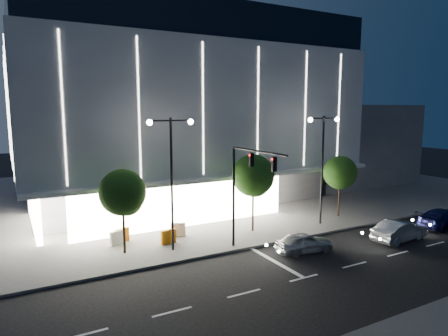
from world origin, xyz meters
name	(u,v)px	position (x,y,z in m)	size (l,w,h in m)	color
ground	(260,275)	(0.00, 0.00, 0.00)	(160.00, 160.00, 0.00)	black
sidewalk_museum	(180,191)	(5.00, 24.00, 0.07)	(70.00, 40.00, 0.15)	#474747
museum	(168,111)	(2.98, 22.31, 9.27)	(30.00, 25.80, 18.00)	#4C4C51
annex_building	(320,142)	(26.00, 24.00, 5.00)	(16.00, 20.00, 10.00)	#4C4C51
traffic_mast	(245,180)	(1.00, 3.34, 5.03)	(0.33, 5.89, 7.07)	black
street_lamp_west	(171,164)	(-3.00, 6.00, 5.96)	(3.16, 0.36, 9.00)	black
street_lamp_east	(323,154)	(10.00, 6.00, 5.96)	(3.16, 0.36, 9.00)	black
tree_left	(123,195)	(-5.97, 7.02, 4.03)	(3.02, 3.02, 5.72)	black
tree_mid	(253,178)	(4.03, 7.02, 4.33)	(3.25, 3.25, 6.15)	black
tree_right	(340,174)	(13.03, 7.02, 3.88)	(2.91, 2.91, 5.51)	black
car_lead	(304,243)	(4.68, 1.72, 0.67)	(1.59, 3.96, 1.35)	#A1A4A8
car_second	(399,231)	(12.33, 0.25, 0.77)	(1.62, 4.66, 1.54)	#B3B7BC
car_third	(444,218)	(18.39, 0.73, 0.76)	(2.12, 5.22, 1.52)	#121344
barrier_a	(122,235)	(-5.59, 9.19, 0.65)	(1.10, 0.25, 1.00)	orange
barrier_b	(117,238)	(-6.02, 8.86, 0.65)	(1.10, 0.25, 1.00)	silver
barrier_c	(168,237)	(-2.82, 7.33, 0.65)	(1.10, 0.25, 1.00)	orange
barrier_d	(178,229)	(-1.56, 8.60, 0.65)	(1.10, 0.25, 1.00)	silver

